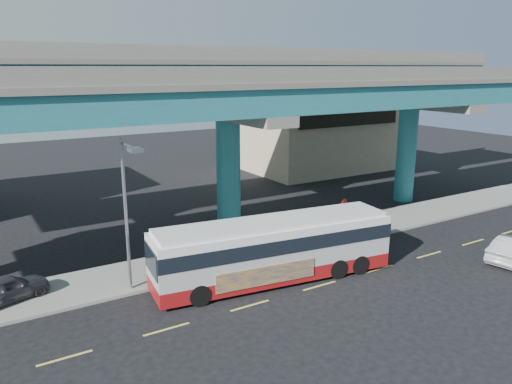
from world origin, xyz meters
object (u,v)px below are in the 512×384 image
transit_bus (274,247)px  stop_sign (344,210)px  parked_car (7,288)px  street_lamp (128,195)px

transit_bus → stop_sign: transit_bus is taller
parked_car → stop_sign: bearing=-111.9°
parked_car → street_lamp: street_lamp is taller
street_lamp → stop_sign: size_ratio=2.84×
transit_bus → parked_car: 12.49m
transit_bus → stop_sign: size_ratio=4.92×
parked_car → street_lamp: size_ratio=0.54×
parked_car → street_lamp: 6.94m
transit_bus → parked_car: bearing=168.1°
transit_bus → stop_sign: bearing=28.5°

